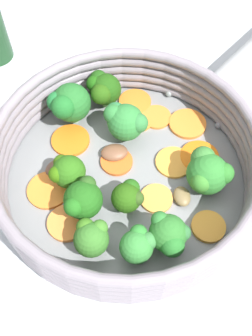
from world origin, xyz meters
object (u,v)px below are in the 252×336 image
Objects in this scene: broccoli_floret_2 at (83,200)px; broccoli_floret_9 at (169,235)px; carrot_slice_8 at (71,140)px; broccoli_floret_4 at (124,121)px; broccoli_floret_6 at (208,172)px; carrot_slice_11 at (48,190)px; carrot_slice_0 at (199,157)px; broccoli_floret_0 at (69,104)px; broccoli_floret_5 at (103,89)px; mushroom_piece_0 at (58,168)px; broccoli_floret_1 at (91,237)px; broccoli_floret_3 at (138,245)px; carrot_slice_9 at (188,124)px; broccoli_floret_7 at (128,197)px; mushroom_piece_2 at (182,196)px; skillet at (126,178)px; carrot_slice_4 at (156,117)px; carrot_slice_10 at (135,102)px; carrot_slice_3 at (117,162)px; carrot_slice_7 at (139,118)px; carrot_slice_5 at (174,162)px; carrot_slice_2 at (208,227)px; mushroom_piece_1 at (114,152)px; carrot_slice_6 at (156,199)px; carrot_slice_1 at (67,223)px.

broccoli_floret_9 is (0.02, 0.09, -0.00)m from broccoli_floret_2.
carrot_slice_8 is 0.07m from broccoli_floret_4.
carrot_slice_11 is at bearing -78.07° from broccoli_floret_6.
broccoli_floret_0 is at bearing -100.67° from carrot_slice_0.
broccoli_floret_5 is 1.53× the size of mushroom_piece_0.
broccoli_floret_1 and broccoli_floret_3 have the same top height.
broccoli_floret_7 is (0.13, -0.06, 0.02)m from carrot_slice_9.
broccoli_floret_7 reaches higher than mushroom_piece_2.
broccoli_floret_5 reaches higher than carrot_slice_0.
broccoli_floret_9 is (0.11, 0.13, 0.03)m from carrot_slice_8.
carrot_slice_0 is 0.06m from mushroom_piece_2.
carrot_slice_8 is (-0.04, -0.07, 0.01)m from skillet.
carrot_slice_4 is 0.90× the size of carrot_slice_10.
broccoli_floret_2 is 0.05m from broccoli_floret_7.
mushroom_piece_2 reaches higher than carrot_slice_8.
broccoli_floret_7 is (0.06, 0.02, 0.02)m from carrot_slice_3.
carrot_slice_8 is 1.87× the size of mushroom_piece_2.
carrot_slice_7 and carrot_slice_11 have the same top height.
mushroom_piece_2 is (0.02, -0.02, -0.02)m from broccoli_floret_6.
skillet is 6.52× the size of carrot_slice_5.
carrot_slice_2 is 0.88× the size of carrot_slice_10.
mushroom_piece_1 is (-0.02, -0.11, -0.02)m from broccoli_floret_6.
broccoli_floret_1 reaches higher than carrot_slice_8.
broccoli_floret_3 is (0.16, 0.11, -0.01)m from broccoli_floret_0.
carrot_slice_6 is 0.07m from broccoli_floret_3.
carrot_slice_4 is 0.12m from carrot_slice_6.
broccoli_floret_2 is (0.08, -0.09, 0.03)m from carrot_slice_5.
carrot_slice_3 is at bearing -12.93° from carrot_slice_7.
broccoli_floret_9 is at bearing -13.06° from carrot_slice_0.
broccoli_floret_3 is at bearing 16.13° from skillet.
carrot_slice_6 and carrot_slice_10 have the same top height.
carrot_slice_3 is at bearing 155.83° from carrot_slice_1.
mushroom_piece_0 is (0.01, -0.17, -0.02)m from broccoli_floret_6.
carrot_slice_5 is 0.90× the size of carrot_slice_11.
mushroom_piece_2 is (0.06, 0.14, 0.00)m from carrot_slice_8.
broccoli_floret_0 is at bearing -130.03° from skillet.
carrot_slice_4 is 0.81× the size of carrot_slice_9.
carrot_slice_4 is 1.51× the size of mushroom_piece_2.
broccoli_floret_1 reaches higher than carrot_slice_11.
mushroom_piece_0 is at bearing -118.22° from broccoli_floret_9.
skillet is 0.09m from carrot_slice_4.
carrot_slice_7 is 0.18m from broccoli_floret_1.
carrot_slice_2 is 0.77× the size of broccoli_floret_5.
broccoli_floret_0 is at bearing -160.05° from broccoli_floret_2.
broccoli_floret_4 is (-0.15, 0.01, 0.00)m from broccoli_floret_1.
broccoli_floret_5 reaches higher than broccoli_floret_7.
broccoli_floret_3 is at bearing 7.80° from carrot_slice_7.
broccoli_floret_9 is at bearing 43.06° from broccoli_floret_0.
broccoli_floret_4 is at bearing -101.20° from carrot_slice_0.
carrot_slice_7 is 0.94× the size of broccoli_floret_9.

